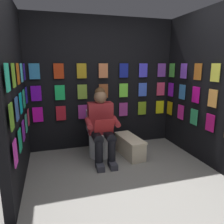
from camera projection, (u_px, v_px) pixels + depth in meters
name	position (u px, v px, depth m)	size (l,w,h in m)	color
ground_plane	(143.00, 202.00, 2.47)	(30.00, 30.00, 0.00)	gray
display_wall_back	(102.00, 84.00, 4.01)	(2.82, 0.14, 2.39)	black
display_wall_left	(201.00, 87.00, 3.47)	(0.14, 1.87, 2.39)	black
display_wall_right	(13.00, 94.00, 2.70)	(0.14, 1.87, 2.39)	black
toilet	(99.00, 136.00, 3.72)	(0.41, 0.56, 0.77)	white
person_reading	(102.00, 125.00, 3.45)	(0.54, 0.69, 1.19)	maroon
comic_longbox_near	(130.00, 146.00, 3.71)	(0.35, 0.75, 0.33)	beige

